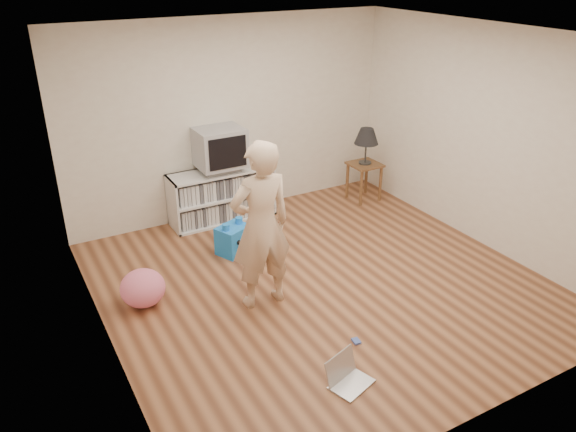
% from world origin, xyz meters
% --- Properties ---
extents(ground, '(4.50, 4.50, 0.00)m').
position_xyz_m(ground, '(0.00, 0.00, 0.00)').
color(ground, brown).
rests_on(ground, ground).
extents(walls, '(4.52, 4.52, 2.60)m').
position_xyz_m(walls, '(0.00, 0.00, 1.30)').
color(walls, silver).
rests_on(walls, ground).
extents(ceiling, '(4.50, 4.50, 0.01)m').
position_xyz_m(ceiling, '(0.00, 0.00, 2.60)').
color(ceiling, white).
rests_on(ceiling, walls).
extents(media_unit, '(1.40, 0.45, 0.70)m').
position_xyz_m(media_unit, '(-0.28, 2.04, 0.35)').
color(media_unit, white).
rests_on(media_unit, ground).
extents(dvd_deck, '(0.45, 0.35, 0.07)m').
position_xyz_m(dvd_deck, '(-0.28, 2.02, 0.73)').
color(dvd_deck, gray).
rests_on(dvd_deck, media_unit).
extents(crt_tv, '(0.60, 0.53, 0.50)m').
position_xyz_m(crt_tv, '(-0.28, 2.02, 1.02)').
color(crt_tv, '#9F9FA4').
rests_on(crt_tv, dvd_deck).
extents(side_table, '(0.42, 0.42, 0.55)m').
position_xyz_m(side_table, '(1.78, 1.65, 0.42)').
color(side_table, brown).
rests_on(side_table, ground).
extents(table_lamp, '(0.34, 0.34, 0.52)m').
position_xyz_m(table_lamp, '(1.78, 1.65, 0.94)').
color(table_lamp, '#333333').
rests_on(table_lamp, side_table).
extents(person, '(0.64, 0.43, 1.74)m').
position_xyz_m(person, '(-0.72, -0.01, 0.87)').
color(person, beige).
rests_on(person, ground).
extents(laptop, '(0.43, 0.38, 0.25)m').
position_xyz_m(laptop, '(-0.65, -1.43, 0.07)').
color(laptop, silver).
rests_on(laptop, ground).
extents(playing_cards, '(0.08, 0.10, 0.02)m').
position_xyz_m(playing_cards, '(-0.26, -1.03, 0.01)').
color(playing_cards, '#4B66C8').
rests_on(playing_cards, ground).
extents(plush_blue, '(0.45, 0.41, 0.42)m').
position_xyz_m(plush_blue, '(-0.54, 1.09, 0.18)').
color(plush_blue, '#177FFF').
rests_on(plush_blue, ground).
extents(plush_pink, '(0.54, 0.54, 0.39)m').
position_xyz_m(plush_pink, '(-1.80, 0.54, 0.19)').
color(plush_pink, pink).
rests_on(plush_pink, ground).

